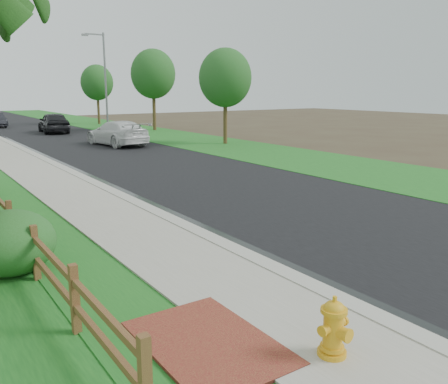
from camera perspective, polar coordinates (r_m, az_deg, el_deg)
ground at (r=8.87m, az=6.86°, el=-11.39°), size 120.00×120.00×0.00m
road at (r=42.44m, az=-20.52°, el=6.73°), size 8.00×90.00×0.02m
verge_far at (r=44.57m, az=-11.83°, el=7.48°), size 6.00×90.00×0.04m
brick_patch at (r=6.95m, az=-1.92°, el=-17.90°), size 1.60×2.40×0.11m
ranch_fence at (r=12.96m, az=-25.27°, el=-1.99°), size 0.12×16.92×1.10m
fire_hydrant at (r=6.61m, az=13.04°, el=-15.71°), size 0.54×0.44×0.83m
white_suv at (r=31.28m, az=-12.75°, el=6.94°), size 2.78×5.59×1.56m
dark_car_mid at (r=41.81m, az=-19.81°, el=7.88°), size 2.44×5.11×1.68m
streetlight at (r=40.36m, az=-14.28°, el=13.24°), size 1.83×0.23×7.92m
shrub_a at (r=10.12m, az=-24.27°, el=-5.57°), size 2.19×2.19×1.28m
tree_near_right at (r=31.21m, az=0.15°, el=13.56°), size 3.41×3.41×6.13m
tree_mid_right at (r=42.18m, az=-8.53°, el=13.86°), size 3.82×3.82×6.92m
tree_far_right at (r=50.76m, az=-15.03°, el=12.59°), size 3.24×3.24×5.98m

